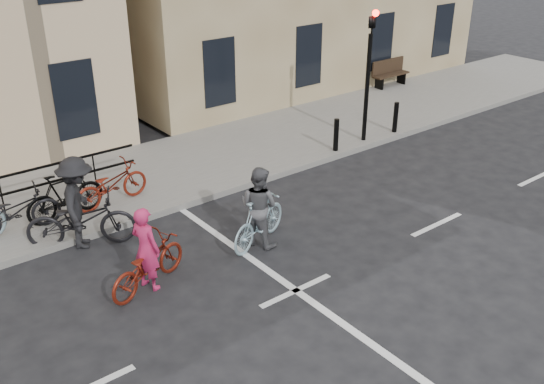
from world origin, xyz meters
TOP-DOWN VIEW (x-y plane):
  - ground at (0.00, 0.00)m, footprint 120.00×120.00m
  - traffic_light at (6.20, 4.34)m, footprint 0.18×0.30m
  - bollard_east at (5.00, 4.25)m, footprint 0.14×0.14m
  - bollard_west at (7.40, 4.25)m, footprint 0.14×0.14m
  - bench at (11.00, 7.73)m, footprint 1.60×0.41m
  - cyclist_pink at (-2.01, 1.75)m, footprint 1.91×1.20m
  - cyclist_grey at (0.50, 1.76)m, footprint 1.81×1.05m
  - cyclist_dark at (-2.36, 3.90)m, footprint 2.26×1.66m

SIDE VIEW (x-z plane):
  - ground at x=0.00m, z-range 0.00..0.00m
  - cyclist_pink at x=-2.01m, z-range -0.25..1.36m
  - bollard_east at x=5.00m, z-range 0.15..1.05m
  - bollard_west at x=7.40m, z-range 0.15..1.05m
  - bench at x=11.00m, z-range 0.19..1.16m
  - cyclist_grey at x=0.50m, z-range -0.16..1.52m
  - cyclist_dark at x=-2.36m, z-range -0.20..1.71m
  - traffic_light at x=6.20m, z-range 0.50..4.40m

